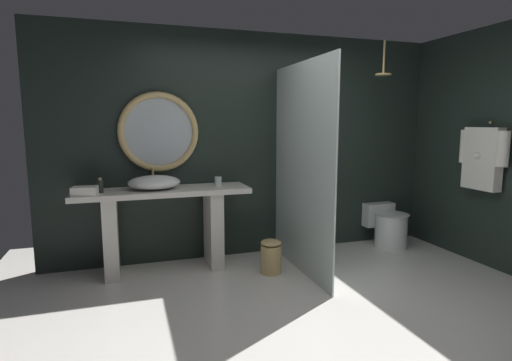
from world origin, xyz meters
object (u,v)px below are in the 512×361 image
(rain_shower_head, at_px, (383,70))
(tumbler_cup, at_px, (218,181))
(soap_dispenser, at_px, (100,186))
(toilet, at_px, (388,226))
(folded_hand_towel, at_px, (85,191))
(hanging_bathrobe, at_px, (483,156))
(vessel_sink, at_px, (154,182))
(waste_bin, at_px, (271,256))
(round_wall_mirror, at_px, (159,132))

(rain_shower_head, bearing_deg, tumbler_cup, 173.50)
(soap_dispenser, xyz_separation_m, toilet, (3.41, 0.05, -0.69))
(folded_hand_towel, bearing_deg, hanging_bathrobe, -10.30)
(vessel_sink, distance_m, rain_shower_head, 2.87)
(tumbler_cup, relative_size, waste_bin, 0.28)
(waste_bin, relative_size, folded_hand_towel, 1.60)
(soap_dispenser, bearing_deg, folded_hand_towel, -141.13)
(toilet, bearing_deg, vessel_sink, 179.96)
(tumbler_cup, xyz_separation_m, round_wall_mirror, (-0.60, 0.19, 0.54))
(rain_shower_head, relative_size, waste_bin, 1.08)
(waste_bin, distance_m, folded_hand_towel, 1.96)
(rain_shower_head, relative_size, folded_hand_towel, 1.73)
(soap_dispenser, relative_size, round_wall_mirror, 0.17)
(hanging_bathrobe, bearing_deg, toilet, 119.66)
(vessel_sink, relative_size, tumbler_cup, 5.32)
(folded_hand_towel, bearing_deg, rain_shower_head, -0.30)
(hanging_bathrobe, bearing_deg, tumbler_cup, 160.90)
(round_wall_mirror, relative_size, toilet, 1.40)
(rain_shower_head, distance_m, folded_hand_towel, 3.48)
(round_wall_mirror, height_order, waste_bin, round_wall_mirror)
(toilet, relative_size, folded_hand_towel, 2.72)
(tumbler_cup, relative_size, soap_dispenser, 0.66)
(vessel_sink, relative_size, soap_dispenser, 3.53)
(tumbler_cup, bearing_deg, folded_hand_towel, -171.50)
(hanging_bathrobe, height_order, waste_bin, hanging_bathrobe)
(hanging_bathrobe, relative_size, folded_hand_towel, 3.28)
(round_wall_mirror, bearing_deg, folded_hand_towel, -151.91)
(rain_shower_head, xyz_separation_m, waste_bin, (-1.46, -0.26, -1.99))
(vessel_sink, height_order, toilet, vessel_sink)
(toilet, xyz_separation_m, waste_bin, (-1.75, -0.43, -0.08))
(round_wall_mirror, bearing_deg, waste_bin, -32.51)
(hanging_bathrobe, bearing_deg, folded_hand_towel, 169.70)
(soap_dispenser, xyz_separation_m, folded_hand_towel, (-0.13, -0.11, -0.02))
(round_wall_mirror, height_order, toilet, round_wall_mirror)
(soap_dispenser, height_order, folded_hand_towel, soap_dispenser)
(rain_shower_head, relative_size, hanging_bathrobe, 0.53)
(round_wall_mirror, bearing_deg, vessel_sink, -109.23)
(tumbler_cup, xyz_separation_m, waste_bin, (0.45, -0.48, -0.75))
(vessel_sink, bearing_deg, toilet, -0.04)
(vessel_sink, height_order, soap_dispenser, vessel_sink)
(round_wall_mirror, xyz_separation_m, hanging_bathrobe, (3.31, -1.13, -0.26))
(rain_shower_head, bearing_deg, folded_hand_towel, 179.70)
(round_wall_mirror, relative_size, rain_shower_head, 2.20)
(soap_dispenser, distance_m, round_wall_mirror, 0.85)
(tumbler_cup, height_order, rain_shower_head, rain_shower_head)
(vessel_sink, relative_size, hanging_bathrobe, 0.72)
(vessel_sink, xyz_separation_m, toilet, (2.88, -0.00, -0.70))
(round_wall_mirror, distance_m, folded_hand_towel, 1.00)
(hanging_bathrobe, height_order, folded_hand_towel, hanging_bathrobe)
(rain_shower_head, bearing_deg, hanging_bathrobe, -42.18)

